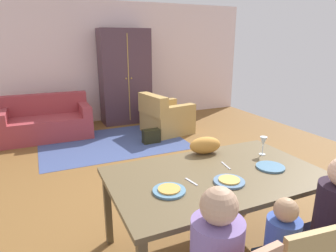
% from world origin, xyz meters
% --- Properties ---
extents(ground_plane, '(7.22, 6.10, 0.02)m').
position_xyz_m(ground_plane, '(0.00, 0.45, -0.01)').
color(ground_plane, brown).
extents(back_wall, '(7.22, 0.10, 2.70)m').
position_xyz_m(back_wall, '(0.00, 3.55, 1.35)').
color(back_wall, silver).
rests_on(back_wall, ground_plane).
extents(dining_table, '(1.81, 1.09, 0.76)m').
position_xyz_m(dining_table, '(-0.14, -1.42, 0.70)').
color(dining_table, brown).
rests_on(dining_table, ground_plane).
extents(plate_near_man, '(0.25, 0.25, 0.02)m').
position_xyz_m(plate_near_man, '(-0.64, -1.54, 0.77)').
color(plate_near_man, teal).
rests_on(plate_near_man, dining_table).
extents(pizza_near_man, '(0.17, 0.17, 0.01)m').
position_xyz_m(pizza_near_man, '(-0.64, -1.54, 0.78)').
color(pizza_near_man, gold).
rests_on(pizza_near_man, plate_near_man).
extents(plate_near_child, '(0.25, 0.25, 0.02)m').
position_xyz_m(plate_near_child, '(-0.14, -1.60, 0.77)').
color(plate_near_child, '#597BA0').
rests_on(plate_near_child, dining_table).
extents(pizza_near_child, '(0.17, 0.17, 0.01)m').
position_xyz_m(pizza_near_child, '(-0.14, -1.60, 0.78)').
color(pizza_near_child, gold).
rests_on(pizza_near_child, plate_near_child).
extents(plate_near_woman, '(0.25, 0.25, 0.02)m').
position_xyz_m(plate_near_woman, '(0.36, -1.52, 0.77)').
color(plate_near_woman, teal).
rests_on(plate_near_woman, dining_table).
extents(wine_glass, '(0.07, 0.07, 0.19)m').
position_xyz_m(wine_glass, '(0.51, -1.24, 0.89)').
color(wine_glass, silver).
rests_on(wine_glass, dining_table).
extents(fork, '(0.04, 0.15, 0.01)m').
position_xyz_m(fork, '(-0.41, -1.47, 0.76)').
color(fork, silver).
rests_on(fork, dining_table).
extents(knife, '(0.04, 0.17, 0.01)m').
position_xyz_m(knife, '(0.02, -1.32, 0.76)').
color(knife, silver).
rests_on(knife, dining_table).
extents(person_woman, '(0.30, 0.40, 1.11)m').
position_xyz_m(person_woman, '(0.36, -2.15, 0.51)').
color(person_woman, '#282B4D').
rests_on(person_woman, ground_plane).
extents(cat, '(0.34, 0.21, 0.17)m').
position_xyz_m(cat, '(0.01, -0.97, 0.84)').
color(cat, gold).
rests_on(cat, dining_table).
extents(area_rug, '(2.60, 1.80, 0.01)m').
position_xyz_m(area_rug, '(-0.27, 1.83, 0.00)').
color(area_rug, '#3E4D80').
rests_on(area_rug, ground_plane).
extents(couch, '(1.65, 0.86, 0.82)m').
position_xyz_m(couch, '(-1.37, 2.68, 0.30)').
color(couch, '#9E383E').
rests_on(couch, ground_plane).
extents(armchair, '(0.99, 0.98, 0.82)m').
position_xyz_m(armchair, '(0.88, 2.02, 0.32)').
color(armchair, tan).
rests_on(armchair, ground_plane).
extents(armoire, '(1.10, 0.59, 2.10)m').
position_xyz_m(armoire, '(0.39, 3.16, 1.05)').
color(armoire, '#49303B').
rests_on(armoire, ground_plane).
extents(handbag, '(0.32, 0.16, 0.26)m').
position_xyz_m(handbag, '(0.38, 1.53, 0.13)').
color(handbag, black).
rests_on(handbag, ground_plane).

